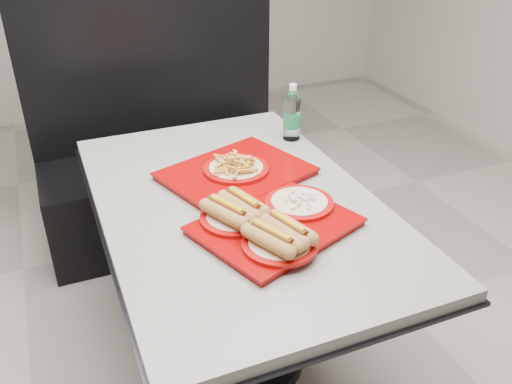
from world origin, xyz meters
name	(u,v)px	position (x,y,z in m)	size (l,w,h in m)	color
ground	(240,357)	(0.00, 0.00, 0.00)	(6.00, 6.00, 0.00)	#9B958B
diner_table	(238,239)	(0.00, 0.00, 0.58)	(0.92, 1.42, 0.75)	black
booth_bench	(166,160)	(0.00, 1.09, 0.40)	(1.30, 0.57, 1.35)	black
tray_near	(270,222)	(0.02, -0.22, 0.79)	(0.56, 0.50, 0.10)	#7F0303
tray_far	(236,170)	(0.06, 0.15, 0.78)	(0.59, 0.52, 0.10)	#7F0303
water_bottle	(292,116)	(0.39, 0.39, 0.85)	(0.07, 0.07, 0.24)	silver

